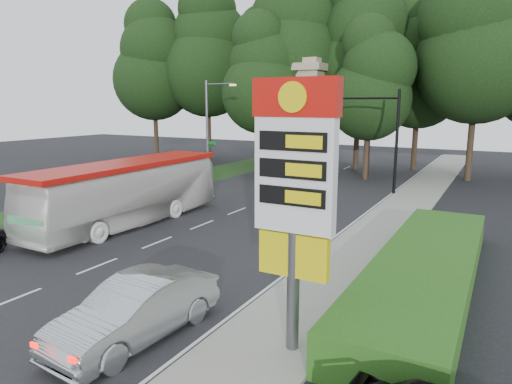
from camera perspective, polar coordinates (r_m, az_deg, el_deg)
The scene contains 19 objects.
road_surface at distance 24.81m, azimuth -5.41°, elevation -3.61°, with size 14.00×80.00×0.02m, color black.
sidewalk_right at distance 21.38m, azimuth 13.94°, elevation -6.16°, with size 3.00×80.00×0.12m, color gray.
grass_verge_left at distance 35.17m, azimuth -12.78°, elevation 0.52°, with size 5.00×50.00×0.02m, color #193814.
hedge at distance 16.94m, azimuth 20.40°, elevation -9.22°, with size 3.00×14.00×1.20m, color #275516.
gas_station_pylon at distance 10.89m, azimuth 4.87°, elevation 1.40°, with size 2.10×0.45×6.85m.
traffic_signal_mast at distance 32.82m, azimuth 15.00°, elevation 7.89°, with size 6.10×0.35×7.20m.
streetlight_signs at distance 36.26m, azimuth -5.84°, elevation 8.10°, with size 2.75×0.98×8.00m.
monument at distance 40.91m, azimuth 6.49°, elevation 9.35°, with size 3.00×3.00×10.05m.
tree_far_west at distance 54.31m, azimuth -12.73°, elevation 15.45°, with size 8.96×8.96×17.60m.
tree_west_mid at distance 52.31m, azimuth -6.09°, elevation 16.94°, with size 9.80×9.80×19.25m.
tree_west_near at distance 50.77m, azimuth 1.06°, elevation 15.28°, with size 8.40×8.40×16.50m.
tree_center_left at distance 45.21m, azimuth 4.51°, elevation 18.33°, with size 10.08×10.08×19.80m.
tree_center_right at distance 44.88m, azimuth 12.91°, elevation 16.86°, with size 9.24×9.24×18.15m.
tree_east_near at distance 45.59m, azimuth 19.81°, elevation 14.71°, with size 8.12×8.12×15.95m.
tree_east_mid at distance 41.23m, azimuth 26.20°, elevation 17.05°, with size 9.52×9.52×18.70m.
tree_monument_left at distance 41.76m, azimuth 0.81°, elevation 14.36°, with size 7.28×7.28×14.30m.
tree_monument_right at distance 38.70m, azimuth 14.05°, elevation 13.31°, with size 6.72×6.72×13.20m.
transit_bus at distance 24.61m, azimuth -15.78°, elevation -0.19°, with size 2.77×11.83×3.30m, color white.
sedan_silver at distance 12.99m, azimuth -14.74°, elevation -14.05°, with size 1.77×5.07×1.67m, color #A9ADB1.
Camera 1 is at (13.53, -7.83, 6.27)m, focal length 32.00 mm.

